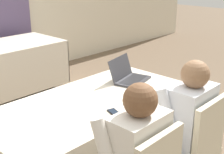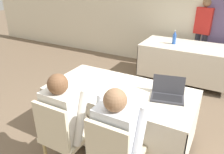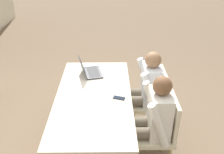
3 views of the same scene
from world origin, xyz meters
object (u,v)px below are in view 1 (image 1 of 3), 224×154
at_px(laptop, 129,77).
at_px(chair_near_right, 192,147).
at_px(person_white_shirt, 181,123).
at_px(cell_phone, 115,113).

bearing_deg(laptop, chair_near_right, -119.42).
relative_size(laptop, person_white_shirt, 0.35).
relative_size(laptop, cell_phone, 2.71).
height_order(cell_phone, chair_near_right, chair_near_right).
xyz_separation_m(laptop, chair_near_right, (-0.24, -0.82, -0.29)).
bearing_deg(chair_near_right, laptop, -106.36).
bearing_deg(person_white_shirt, cell_phone, -43.96).
relative_size(chair_near_right, person_white_shirt, 0.78).
xyz_separation_m(chair_near_right, person_white_shirt, (0.00, 0.10, 0.16)).
distance_m(cell_phone, chair_near_right, 0.63).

